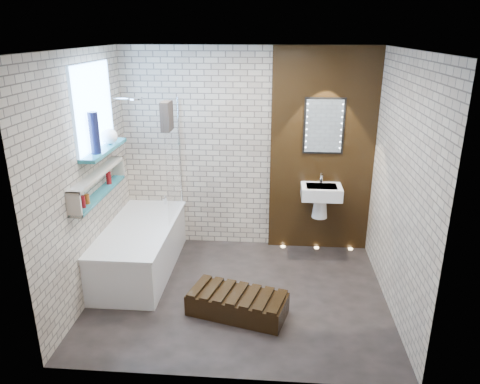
# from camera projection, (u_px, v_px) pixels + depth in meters

# --- Properties ---
(ground) EXTENTS (3.20, 3.20, 0.00)m
(ground) POSITION_uv_depth(u_px,v_px,m) (239.00, 294.00, 5.04)
(ground) COLOR black
(ground) RESTS_ON ground
(room_shell) EXTENTS (3.24, 3.20, 2.60)m
(room_shell) POSITION_uv_depth(u_px,v_px,m) (239.00, 183.00, 4.60)
(room_shell) COLOR #A29281
(room_shell) RESTS_ON ground
(walnut_panel) EXTENTS (1.30, 0.06, 2.60)m
(walnut_panel) POSITION_uv_depth(u_px,v_px,m) (322.00, 153.00, 5.72)
(walnut_panel) COLOR black
(walnut_panel) RESTS_ON ground
(clerestory_window) EXTENTS (0.18, 1.00, 0.94)m
(clerestory_window) POSITION_uv_depth(u_px,v_px,m) (95.00, 116.00, 4.85)
(clerestory_window) COLOR #7FADE0
(clerestory_window) RESTS_ON room_shell
(display_niche) EXTENTS (0.14, 1.30, 0.26)m
(display_niche) POSITION_uv_depth(u_px,v_px,m) (99.00, 184.00, 4.89)
(display_niche) COLOR #237380
(display_niche) RESTS_ON room_shell
(bathtub) EXTENTS (0.79, 1.74, 0.70)m
(bathtub) POSITION_uv_depth(u_px,v_px,m) (141.00, 248.00, 5.46)
(bathtub) COLOR white
(bathtub) RESTS_ON ground
(bath_screen) EXTENTS (0.01, 0.78, 1.40)m
(bath_screen) POSITION_uv_depth(u_px,v_px,m) (174.00, 160.00, 5.51)
(bath_screen) COLOR white
(bath_screen) RESTS_ON bathtub
(towel) EXTENTS (0.10, 0.25, 0.33)m
(towel) POSITION_uv_depth(u_px,v_px,m) (167.00, 116.00, 5.11)
(towel) COLOR #2A2422
(towel) RESTS_ON bath_screen
(shower_head) EXTENTS (0.18, 0.18, 0.02)m
(shower_head) POSITION_uv_depth(u_px,v_px,m) (136.00, 99.00, 5.35)
(shower_head) COLOR silver
(shower_head) RESTS_ON room_shell
(washbasin) EXTENTS (0.50, 0.36, 0.58)m
(washbasin) POSITION_uv_depth(u_px,v_px,m) (321.00, 196.00, 5.71)
(washbasin) COLOR white
(washbasin) RESTS_ON walnut_panel
(led_mirror) EXTENTS (0.50, 0.02, 0.70)m
(led_mirror) POSITION_uv_depth(u_px,v_px,m) (324.00, 126.00, 5.57)
(led_mirror) COLOR black
(led_mirror) RESTS_ON walnut_panel
(walnut_step) EXTENTS (1.07, 0.69, 0.22)m
(walnut_step) POSITION_uv_depth(u_px,v_px,m) (237.00, 304.00, 4.66)
(walnut_step) COLOR black
(walnut_step) RESTS_ON ground
(niche_bottles) EXTENTS (0.06, 0.79, 0.14)m
(niche_bottles) POSITION_uv_depth(u_px,v_px,m) (96.00, 190.00, 4.83)
(niche_bottles) COLOR #A25118
(niche_bottles) RESTS_ON display_niche
(sill_vases) EXTENTS (0.17, 0.56, 0.43)m
(sill_vases) POSITION_uv_depth(u_px,v_px,m) (103.00, 135.00, 4.89)
(sill_vases) COLOR #131635
(sill_vases) RESTS_ON clerestory_window
(floor_uplights) EXTENTS (0.96, 0.06, 0.01)m
(floor_uplights) POSITION_uv_depth(u_px,v_px,m) (317.00, 248.00, 6.10)
(floor_uplights) COLOR #FFD899
(floor_uplights) RESTS_ON ground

